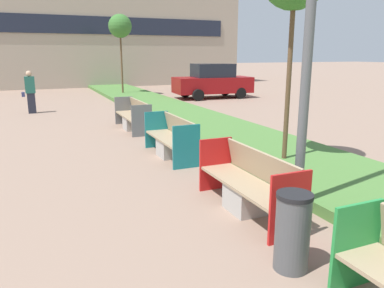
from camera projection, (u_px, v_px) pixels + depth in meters
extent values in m
cube|color=#4C7A38|center=(228.00, 134.00, 11.00)|extent=(2.80, 120.00, 0.18)
cube|color=tan|center=(107.00, 34.00, 29.83)|extent=(19.94, 6.90, 7.84)
cube|color=#1E2333|center=(116.00, 26.00, 26.61)|extent=(16.75, 0.08, 1.20)
cube|color=#238C3D|center=(356.00, 246.00, 3.83)|extent=(0.62, 0.04, 0.94)
cube|color=#ADA8A0|center=(246.00, 198.00, 5.80)|extent=(0.52, 0.60, 0.42)
cube|color=tan|center=(247.00, 184.00, 5.74)|extent=(0.58, 2.07, 0.05)
cube|color=tan|center=(262.00, 166.00, 5.78)|extent=(0.14, 1.99, 0.48)
cube|color=red|center=(290.00, 208.00, 4.79)|extent=(0.62, 0.04, 0.94)
cube|color=red|center=(216.00, 164.00, 6.68)|extent=(0.62, 0.04, 0.94)
cube|color=#ADA8A0|center=(170.00, 148.00, 8.88)|extent=(0.52, 0.60, 0.42)
cube|color=tan|center=(170.00, 139.00, 8.82)|extent=(0.58, 2.01, 0.05)
cube|color=tan|center=(180.00, 127.00, 8.86)|extent=(0.14, 1.93, 0.48)
cube|color=#197A7F|center=(186.00, 147.00, 7.90)|extent=(0.62, 0.04, 0.94)
cube|color=#197A7F|center=(156.00, 129.00, 9.73)|extent=(0.62, 0.04, 0.94)
cube|color=#ADA8A0|center=(132.00, 123.00, 12.05)|extent=(0.52, 0.60, 0.42)
cube|color=tan|center=(132.00, 116.00, 11.99)|extent=(0.58, 2.25, 0.05)
cube|color=tan|center=(140.00, 107.00, 12.03)|extent=(0.14, 2.16, 0.48)
cube|color=slate|center=(142.00, 121.00, 10.96)|extent=(0.62, 0.04, 0.94)
cube|color=slate|center=(124.00, 110.00, 13.00)|extent=(0.62, 0.04, 0.94)
cylinder|color=#4C4F51|center=(292.00, 234.00, 4.18)|extent=(0.39, 0.39, 0.86)
cylinder|color=black|center=(295.00, 196.00, 4.07)|extent=(0.40, 0.40, 0.05)
cylinder|color=brown|center=(288.00, 85.00, 7.75)|extent=(0.10, 0.10, 3.51)
cylinder|color=brown|center=(122.00, 65.00, 21.40)|extent=(0.10, 0.10, 3.53)
sphere|color=#38702D|center=(120.00, 26.00, 20.90)|extent=(1.30, 1.30, 1.30)
cube|color=#232633|center=(32.00, 103.00, 15.30)|extent=(0.30, 0.22, 0.83)
cube|color=#236051|center=(30.00, 85.00, 15.12)|extent=(0.38, 0.24, 0.67)
sphere|color=tan|center=(29.00, 74.00, 15.02)|extent=(0.23, 0.23, 0.23)
cube|color=navy|center=(23.00, 94.00, 15.10)|extent=(0.12, 0.20, 0.18)
cube|color=maroon|center=(213.00, 85.00, 20.49)|extent=(4.32, 2.07, 0.84)
cube|color=black|center=(213.00, 70.00, 20.31)|extent=(2.21, 1.70, 0.72)
cylinder|color=black|center=(241.00, 93.00, 20.27)|extent=(0.60, 0.20, 0.60)
cylinder|color=black|center=(225.00, 90.00, 21.88)|extent=(0.60, 0.20, 0.60)
cylinder|color=black|center=(198.00, 95.00, 19.31)|extent=(0.60, 0.20, 0.60)
cylinder|color=black|center=(185.00, 92.00, 20.91)|extent=(0.60, 0.20, 0.60)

